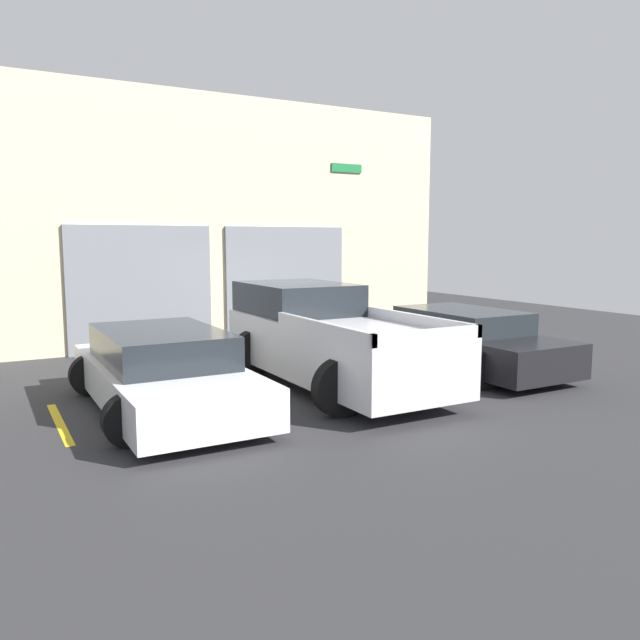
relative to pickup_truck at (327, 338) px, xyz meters
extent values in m
plane|color=#2D2D30|center=(0.00, 1.93, -0.81)|extent=(28.00, 28.00, 0.00)
cube|color=beige|center=(0.00, 5.23, 2.12)|extent=(12.24, 0.60, 5.87)
cube|color=slate|center=(-2.00, 4.89, 0.59)|extent=(3.20, 0.08, 2.82)
cube|color=slate|center=(1.60, 4.89, 0.59)|extent=(3.20, 0.08, 2.82)
cube|color=#197238|center=(3.37, 4.90, 3.53)|extent=(0.90, 0.03, 0.22)
cube|color=silver|center=(0.00, -0.25, -0.13)|extent=(1.84, 5.05, 0.90)
cube|color=#1E2328|center=(0.00, 1.14, 0.60)|extent=(1.70, 2.27, 0.56)
cube|color=silver|center=(-0.88, -1.39, 0.41)|extent=(0.08, 2.78, 0.18)
cube|color=silver|center=(0.88, -1.39, 0.41)|extent=(0.08, 2.78, 0.18)
cube|color=silver|center=(0.00, -2.74, 0.41)|extent=(1.84, 0.08, 0.18)
cylinder|color=black|center=(-0.81, 1.31, -0.39)|extent=(0.84, 0.22, 0.84)
cylinder|color=black|center=(0.81, 1.31, -0.39)|extent=(0.84, 0.22, 0.84)
cylinder|color=black|center=(-0.81, -1.82, -0.39)|extent=(0.84, 0.22, 0.84)
cylinder|color=black|center=(0.81, -1.82, -0.39)|extent=(0.84, 0.22, 0.84)
cube|color=white|center=(-2.90, -0.25, -0.39)|extent=(1.84, 4.65, 0.55)
cube|color=#1E2328|center=(-2.90, -0.14, 0.13)|extent=(1.62, 2.56, 0.48)
cylinder|color=black|center=(-3.71, 1.19, -0.48)|extent=(0.66, 0.22, 0.66)
cylinder|color=black|center=(-2.09, 1.19, -0.48)|extent=(0.66, 0.22, 0.66)
cylinder|color=black|center=(-3.71, -1.69, -0.48)|extent=(0.66, 0.22, 0.66)
cylinder|color=black|center=(-2.09, -1.69, -0.48)|extent=(0.66, 0.22, 0.66)
cube|color=black|center=(2.90, -0.25, -0.36)|extent=(1.74, 4.32, 0.61)
cube|color=#1E2328|center=(2.90, -0.14, 0.15)|extent=(1.53, 2.38, 0.41)
cylinder|color=black|center=(2.14, 1.09, -0.48)|extent=(0.67, 0.22, 0.67)
cylinder|color=black|center=(3.66, 1.09, -0.48)|extent=(0.67, 0.22, 0.67)
cylinder|color=black|center=(2.14, -1.59, -0.48)|extent=(0.67, 0.22, 0.67)
cylinder|color=black|center=(3.66, -1.59, -0.48)|extent=(0.67, 0.22, 0.67)
cube|color=gold|center=(-4.35, -0.25, -0.81)|extent=(0.12, 2.20, 0.01)
cube|color=gold|center=(-1.45, -0.25, -0.81)|extent=(0.12, 2.20, 0.01)
cube|color=gold|center=(1.45, -0.25, -0.81)|extent=(0.12, 2.20, 0.01)
cube|color=gold|center=(4.35, -0.25, -0.81)|extent=(0.12, 2.20, 0.01)
camera|label=1|loc=(-5.24, -9.22, 1.68)|focal=35.00mm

